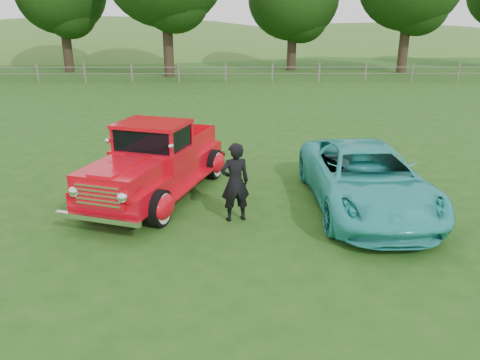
{
  "coord_description": "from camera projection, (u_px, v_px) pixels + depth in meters",
  "views": [
    {
      "loc": [
        0.63,
        -8.51,
        4.02
      ],
      "look_at": [
        0.72,
        1.2,
        0.61
      ],
      "focal_mm": 35.0,
      "sensor_mm": 36.0,
      "label": 1
    }
  ],
  "objects": [
    {
      "name": "man",
      "position": [
        235.0,
        182.0,
        9.5
      ],
      "size": [
        0.69,
        0.55,
        1.66
      ],
      "primitive_type": "imported",
      "rotation": [
        0.0,
        0.0,
        3.42
      ],
      "color": "black",
      "rests_on": "ground"
    },
    {
      "name": "red_pickup",
      "position": [
        156.0,
        163.0,
        10.84
      ],
      "size": [
        3.3,
        5.28,
        1.78
      ],
      "rotation": [
        0.0,
        0.0,
        -0.31
      ],
      "color": "black",
      "rests_on": "ground"
    },
    {
      "name": "ground",
      "position": [
        204.0,
        229.0,
        9.35
      ],
      "size": [
        140.0,
        140.0,
        0.0
      ],
      "primitive_type": "plane",
      "color": "#1D4A13",
      "rests_on": "ground"
    },
    {
      "name": "distant_hills",
      "position": [
        203.0,
        79.0,
        66.92
      ],
      "size": [
        116.0,
        60.0,
        18.0
      ],
      "color": "#3B6726",
      "rests_on": "ground"
    },
    {
      "name": "teal_sedan",
      "position": [
        366.0,
        178.0,
        10.18
      ],
      "size": [
        2.38,
        4.99,
        1.37
      ],
      "primitive_type": "imported",
      "rotation": [
        0.0,
        0.0,
        0.02
      ],
      "color": "#2CB0AA",
      "rests_on": "ground"
    },
    {
      "name": "fence_line",
      "position": [
        226.0,
        73.0,
        29.91
      ],
      "size": [
        48.0,
        0.12,
        1.2
      ],
      "color": "#686258",
      "rests_on": "ground"
    }
  ]
}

